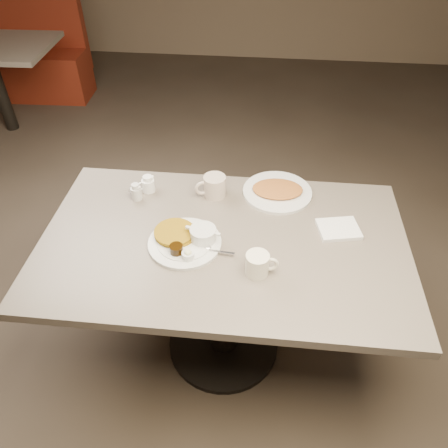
# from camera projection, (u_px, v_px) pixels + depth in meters

# --- Properties ---
(room) EXTENTS (7.04, 8.04, 2.84)m
(room) POSITION_uv_depth(u_px,v_px,m) (223.00, 88.00, 1.35)
(room) COLOR #4C3F33
(room) RESTS_ON ground
(diner_table) EXTENTS (1.50, 0.90, 0.75)m
(diner_table) POSITION_uv_depth(u_px,v_px,m) (224.00, 268.00, 1.90)
(diner_table) COLOR slate
(diner_table) RESTS_ON ground
(main_plate) EXTENTS (0.38, 0.35, 0.07)m
(main_plate) POSITION_uv_depth(u_px,v_px,m) (187.00, 239.00, 1.76)
(main_plate) COLOR silver
(main_plate) RESTS_ON diner_table
(coffee_mug_near) EXTENTS (0.13, 0.10, 0.09)m
(coffee_mug_near) POSITION_uv_depth(u_px,v_px,m) (258.00, 264.00, 1.62)
(coffee_mug_near) COLOR white
(coffee_mug_near) RESTS_ON diner_table
(napkin) EXTENTS (0.19, 0.17, 0.02)m
(napkin) POSITION_uv_depth(u_px,v_px,m) (339.00, 229.00, 1.82)
(napkin) COLOR white
(napkin) RESTS_ON diner_table
(coffee_mug_far) EXTENTS (0.15, 0.13, 0.10)m
(coffee_mug_far) POSITION_uv_depth(u_px,v_px,m) (214.00, 186.00, 1.98)
(coffee_mug_far) COLOR beige
(coffee_mug_far) RESTS_ON diner_table
(creamer_left) EXTENTS (0.08, 0.07, 0.08)m
(creamer_left) POSITION_uv_depth(u_px,v_px,m) (148.00, 184.00, 2.01)
(creamer_left) COLOR white
(creamer_left) RESTS_ON diner_table
(creamer_right) EXTENTS (0.07, 0.05, 0.08)m
(creamer_right) POSITION_uv_depth(u_px,v_px,m) (136.00, 192.00, 1.97)
(creamer_right) COLOR silver
(creamer_right) RESTS_ON diner_table
(hash_plate) EXTENTS (0.33, 0.33, 0.04)m
(hash_plate) POSITION_uv_depth(u_px,v_px,m) (277.00, 191.00, 2.01)
(hash_plate) COLOR silver
(hash_plate) RESTS_ON diner_table
(booth_back_left) EXTENTS (1.11, 1.29, 1.12)m
(booth_back_left) POSITION_uv_depth(u_px,v_px,m) (28.00, 56.00, 4.19)
(booth_back_left) COLOR maroon
(booth_back_left) RESTS_ON ground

